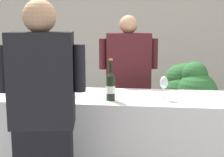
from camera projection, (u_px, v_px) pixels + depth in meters
The scene contains 10 objects.
wall_back at pixel (136, 30), 5.25m from camera, with size 8.00×0.10×2.80m, color beige.
counter at pixel (122, 147), 2.87m from camera, with size 2.50×0.65×0.92m, color white.
wine_bottle_0 at pixel (43, 83), 2.79m from camera, with size 0.08×0.08×0.31m.
wine_bottle_2 at pixel (64, 80), 2.90m from camera, with size 0.08×0.08×0.33m.
wine_bottle_3 at pixel (12, 80), 2.86m from camera, with size 0.08×0.08×0.33m.
wine_bottle_5 at pixel (111, 86), 2.62m from camera, with size 0.07×0.07×0.34m.
wine_glass at pixel (164, 83), 2.65m from camera, with size 0.07×0.07×0.19m.
person_server at pixel (128, 94), 3.49m from camera, with size 0.61×0.31×1.61m.
person_guest at pixel (44, 129), 2.22m from camera, with size 0.57×0.31×1.69m.
potted_shrub at pixel (189, 93), 3.81m from camera, with size 0.63×0.64×1.09m.
Camera 1 is at (0.23, -2.71, 1.55)m, focal length 52.45 mm.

